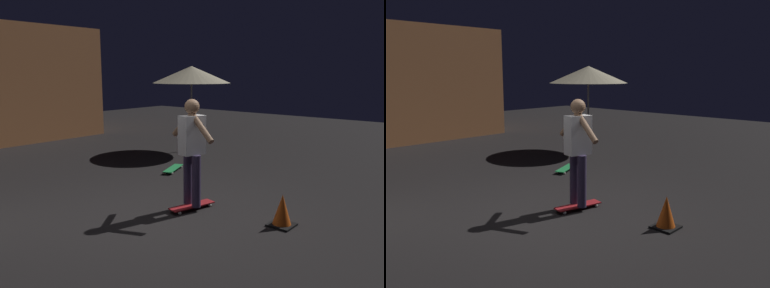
{
  "view_description": "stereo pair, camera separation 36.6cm",
  "coord_description": "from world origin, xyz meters",
  "views": [
    {
      "loc": [
        -4.14,
        -3.88,
        2.14
      ],
      "look_at": [
        0.39,
        -0.06,
        1.05
      ],
      "focal_mm": 36.69,
      "sensor_mm": 36.0,
      "label": 1
    },
    {
      "loc": [
        -3.89,
        -4.15,
        2.14
      ],
      "look_at": [
        0.39,
        -0.06,
        1.05
      ],
      "focal_mm": 36.69,
      "sensor_mm": 36.0,
      "label": 2
    }
  ],
  "objects": [
    {
      "name": "traffic_cone",
      "position": [
        0.68,
        -1.47,
        0.21
      ],
      "size": [
        0.34,
        0.34,
        0.46
      ],
      "color": "black",
      "rests_on": "ground_plane"
    },
    {
      "name": "skateboard_spare",
      "position": [
        1.99,
        1.83,
        0.06
      ],
      "size": [
        0.8,
        0.49,
        0.07
      ],
      "color": "green",
      "rests_on": "ground_plane"
    },
    {
      "name": "skateboard_ridden",
      "position": [
        0.39,
        -0.06,
        0.06
      ],
      "size": [
        0.8,
        0.37,
        0.07
      ],
      "color": "#AD1E23",
      "rests_on": "ground_plane"
    },
    {
      "name": "skater",
      "position": [
        0.39,
        -0.06,
        1.04
      ],
      "size": [
        0.42,
        0.98,
        1.67
      ],
      "color": "#382D4C",
      "rests_on": "skateboard_ridden"
    },
    {
      "name": "patio_umbrella",
      "position": [
        4.02,
        3.02,
        2.07
      ],
      "size": [
        2.1,
        2.1,
        2.3
      ],
      "color": "slate",
      "rests_on": "ground_plane"
    },
    {
      "name": "ground_plane",
      "position": [
        0.0,
        0.0,
        0.0
      ],
      "size": [
        28.0,
        28.0,
        0.0
      ],
      "primitive_type": "plane",
      "color": "black"
    }
  ]
}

